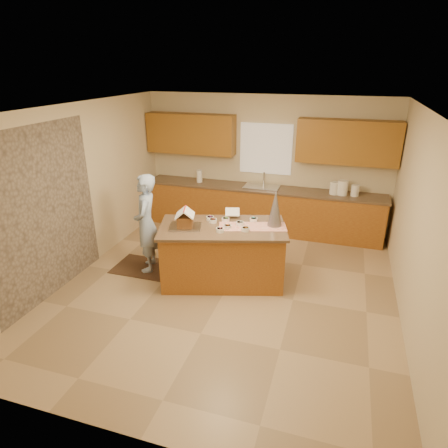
% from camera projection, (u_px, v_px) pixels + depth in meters
% --- Properties ---
extents(floor, '(5.50, 5.50, 0.00)m').
position_uv_depth(floor, '(226.00, 289.00, 6.07)').
color(floor, tan).
rests_on(floor, ground).
extents(ceiling, '(5.50, 5.50, 0.00)m').
position_uv_depth(ceiling, '(227.00, 109.00, 5.04)').
color(ceiling, silver).
rests_on(ceiling, floor).
extents(wall_back, '(5.50, 5.50, 0.00)m').
position_uv_depth(wall_back, '(266.00, 163.00, 7.98)').
color(wall_back, beige).
rests_on(wall_back, floor).
extents(wall_front, '(5.50, 5.50, 0.00)m').
position_uv_depth(wall_front, '(127.00, 319.00, 3.12)').
color(wall_front, beige).
rests_on(wall_front, floor).
extents(wall_left, '(5.50, 5.50, 0.00)m').
position_uv_depth(wall_left, '(77.00, 191.00, 6.24)').
color(wall_left, beige).
rests_on(wall_left, floor).
extents(wall_right, '(5.50, 5.50, 0.00)m').
position_uv_depth(wall_right, '(418.00, 228.00, 4.87)').
color(wall_right, beige).
rests_on(wall_right, floor).
extents(stone_accent, '(0.00, 2.50, 2.50)m').
position_uv_depth(stone_accent, '(44.00, 214.00, 5.56)').
color(stone_accent, gray).
rests_on(stone_accent, wall_left).
extents(window_curtain, '(1.05, 0.03, 1.00)m').
position_uv_depth(window_curtain, '(266.00, 149.00, 7.84)').
color(window_curtain, white).
rests_on(window_curtain, wall_back).
extents(back_counter_base, '(4.80, 0.60, 0.88)m').
position_uv_depth(back_counter_base, '(261.00, 210.00, 8.06)').
color(back_counter_base, '#9E6520').
rests_on(back_counter_base, floor).
extents(back_counter_top, '(4.85, 0.63, 0.04)m').
position_uv_depth(back_counter_top, '(262.00, 189.00, 7.89)').
color(back_counter_top, brown).
rests_on(back_counter_top, back_counter_base).
extents(upper_cabinet_left, '(1.85, 0.35, 0.80)m').
position_uv_depth(upper_cabinet_left, '(191.00, 134.00, 8.03)').
color(upper_cabinet_left, '#985E20').
rests_on(upper_cabinet_left, wall_back).
extents(upper_cabinet_right, '(1.85, 0.35, 0.80)m').
position_uv_depth(upper_cabinet_right, '(348.00, 142.00, 7.18)').
color(upper_cabinet_right, '#985E20').
rests_on(upper_cabinet_right, wall_back).
extents(sink, '(0.70, 0.45, 0.12)m').
position_uv_depth(sink, '(262.00, 189.00, 7.89)').
color(sink, silver).
rests_on(sink, back_counter_top).
extents(faucet, '(0.03, 0.03, 0.28)m').
position_uv_depth(faucet, '(264.00, 179.00, 7.98)').
color(faucet, silver).
rests_on(faucet, back_counter_top).
extents(island_base, '(2.02, 1.40, 0.90)m').
position_uv_depth(island_base, '(222.00, 255.00, 6.14)').
color(island_base, '#9E6520').
rests_on(island_base, floor).
extents(island_top, '(2.12, 1.50, 0.04)m').
position_uv_depth(island_top, '(222.00, 228.00, 5.96)').
color(island_top, brown).
rests_on(island_top, island_base).
extents(table_runner, '(1.08, 0.64, 0.01)m').
position_uv_depth(table_runner, '(253.00, 227.00, 5.95)').
color(table_runner, red).
rests_on(table_runner, island_top).
extents(baking_tray, '(0.55, 0.46, 0.03)m').
position_uv_depth(baking_tray, '(185.00, 227.00, 5.91)').
color(baking_tray, silver).
rests_on(baking_tray, island_top).
extents(cookbook, '(0.26, 0.23, 0.10)m').
position_uv_depth(cookbook, '(232.00, 212.00, 6.28)').
color(cookbook, white).
rests_on(cookbook, island_top).
extents(tinsel_tree, '(0.28, 0.28, 0.56)m').
position_uv_depth(tinsel_tree, '(275.00, 208.00, 5.88)').
color(tinsel_tree, '#A8A8B4').
rests_on(tinsel_tree, island_top).
extents(rug, '(1.11, 0.72, 0.01)m').
position_uv_depth(rug, '(147.00, 268.00, 6.68)').
color(rug, black).
rests_on(rug, floor).
extents(boy, '(0.57, 0.69, 1.64)m').
position_uv_depth(boy, '(146.00, 223.00, 6.36)').
color(boy, '#9CB5DD').
rests_on(boy, rug).
extents(canister_a, '(0.17, 0.17, 0.24)m').
position_uv_depth(canister_a, '(334.00, 188.00, 7.45)').
color(canister_a, white).
rests_on(canister_a, back_counter_top).
extents(canister_b, '(0.19, 0.19, 0.28)m').
position_uv_depth(canister_b, '(343.00, 188.00, 7.40)').
color(canister_b, white).
rests_on(canister_b, back_counter_top).
extents(canister_c, '(0.15, 0.15, 0.21)m').
position_uv_depth(canister_c, '(355.00, 190.00, 7.35)').
color(canister_c, white).
rests_on(canister_c, back_counter_top).
extents(paper_towel, '(0.12, 0.12, 0.26)m').
position_uv_depth(paper_towel, '(199.00, 176.00, 8.20)').
color(paper_towel, white).
rests_on(paper_towel, back_counter_top).
extents(gingerbread_house, '(0.35, 0.35, 0.29)m').
position_uv_depth(gingerbread_house, '(185.00, 220.00, 5.87)').
color(gingerbread_house, brown).
rests_on(gingerbread_house, baking_tray).
extents(candy_bowls, '(0.80, 0.67, 0.06)m').
position_uv_depth(candy_bowls, '(229.00, 223.00, 6.00)').
color(candy_bowls, pink).
rests_on(candy_bowls, island_top).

